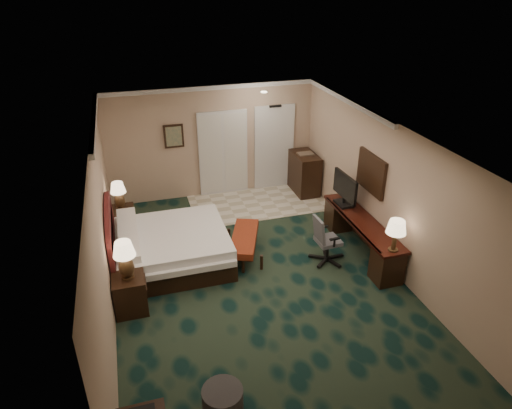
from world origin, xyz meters
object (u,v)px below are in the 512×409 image
object	(u,v)px
desk_chair	(328,239)
nightstand_far	(124,222)
bed	(173,248)
desk	(361,236)
bed_bench	(244,245)
lamp_near	(125,260)
nightstand_near	(130,293)
tv	(345,190)
lamp_far	(119,196)
ottoman	(223,401)
minibar	(304,173)

from	to	relation	value
desk_chair	nightstand_far	bearing A→B (deg)	147.32
bed	desk	bearing A→B (deg)	-10.85
bed_bench	bed	bearing A→B (deg)	-164.87
lamp_near	bed_bench	size ratio (longest dim) A/B	0.50
nightstand_near	tv	distance (m)	4.59
lamp_near	lamp_far	size ratio (longest dim) A/B	1.13
nightstand_near	lamp_near	size ratio (longest dim) A/B	0.97
bed	nightstand_near	xyz separation A→B (m)	(-0.85, -1.15, -0.00)
ottoman	tv	xyz separation A→B (m)	(3.37, 3.56, 0.86)
tv	desk_chair	bearing A→B (deg)	-132.69
nightstand_far	nightstand_near	bearing A→B (deg)	-89.68
lamp_far	bed_bench	bearing A→B (deg)	-33.99
nightstand_far	bed_bench	size ratio (longest dim) A/B	0.46
nightstand_far	desk	world-z (taller)	desk
nightstand_far	lamp_far	xyz separation A→B (m)	(-0.02, 0.04, 0.60)
lamp_far	desk_chair	distance (m)	4.32
nightstand_far	desk_chair	xyz separation A→B (m)	(3.70, -2.11, 0.18)
lamp_far	desk	bearing A→B (deg)	-24.74
desk_chair	minibar	size ratio (longest dim) A/B	0.97
lamp_near	desk	xyz separation A→B (m)	(4.43, 0.48, -0.62)
lamp_far	desk	xyz separation A→B (m)	(4.47, -2.06, -0.55)
bed	nightstand_near	world-z (taller)	bed
tv	lamp_near	bearing A→B (deg)	-166.97
nightstand_near	lamp_far	distance (m)	2.59
tv	minibar	xyz separation A→B (m)	(0.03, 2.19, -0.54)
nightstand_near	tv	xyz separation A→B (m)	(4.38, 1.19, 0.72)
nightstand_far	bed_bench	xyz separation A→B (m)	(2.23, -1.47, -0.08)
bed	desk_chair	bearing A→B (deg)	-15.40
nightstand_near	lamp_far	size ratio (longest dim) A/B	1.10
nightstand_far	ottoman	distance (m)	4.97
lamp_far	ottoman	size ratio (longest dim) A/B	1.12
bed	lamp_far	xyz separation A→B (m)	(-0.88, 1.37, 0.58)
bed	lamp_far	size ratio (longest dim) A/B	3.50
lamp_far	bed_bench	size ratio (longest dim) A/B	0.45
nightstand_near	desk_chair	xyz separation A→B (m)	(3.69, 0.37, 0.16)
ottoman	tv	world-z (taller)	tv
nightstand_far	desk_chair	world-z (taller)	desk_chair
lamp_far	bed_bench	distance (m)	2.79
lamp_near	tv	size ratio (longest dim) A/B	0.77
nightstand_near	lamp_far	world-z (taller)	lamp_far
minibar	tv	bearing A→B (deg)	-90.74
ottoman	tv	bearing A→B (deg)	46.55
bed	lamp_far	world-z (taller)	lamp_far
minibar	desk	bearing A→B (deg)	-89.43
bed	ottoman	size ratio (longest dim) A/B	3.90
desk_chair	minibar	bearing A→B (deg)	73.55
bed	ottoman	distance (m)	3.54
lamp_near	tv	world-z (taller)	tv
lamp_far	desk_chair	size ratio (longest dim) A/B	0.60
lamp_far	desk	size ratio (longest dim) A/B	0.24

